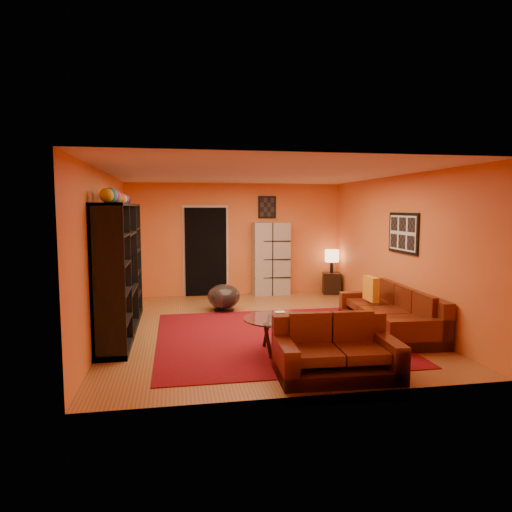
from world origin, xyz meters
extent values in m
plane|color=brown|center=(0.00, 0.00, 0.00)|extent=(6.00, 6.00, 0.00)
plane|color=white|center=(0.00, 0.00, 2.60)|extent=(6.00, 6.00, 0.00)
plane|color=orange|center=(0.00, 3.00, 1.30)|extent=(6.00, 0.00, 6.00)
plane|color=orange|center=(0.00, -3.00, 1.30)|extent=(6.00, 0.00, 6.00)
plane|color=orange|center=(-2.50, 0.00, 1.30)|extent=(0.00, 6.00, 6.00)
plane|color=orange|center=(2.50, 0.00, 1.30)|extent=(0.00, 6.00, 6.00)
cube|color=#600A12|center=(0.10, -0.70, 0.01)|extent=(3.60, 3.60, 0.01)
cube|color=black|center=(-0.70, 2.96, 1.02)|extent=(0.95, 0.10, 2.04)
cube|color=black|center=(2.48, -0.30, 1.60)|extent=(0.03, 1.00, 0.70)
cube|color=black|center=(0.75, 2.98, 2.05)|extent=(0.42, 0.03, 0.52)
cube|color=black|center=(-2.27, 0.00, 1.05)|extent=(0.45, 3.00, 2.10)
imported|color=black|center=(-2.23, 0.04, 0.97)|extent=(0.88, 0.12, 0.50)
cube|color=#491509|center=(2.05, -0.71, 0.16)|extent=(1.09, 2.39, 0.32)
cube|color=#491509|center=(2.44, -0.73, 0.42)|extent=(0.31, 2.35, 0.85)
cube|color=#491509|center=(1.99, -1.79, 0.31)|extent=(0.97, 0.23, 0.62)
cube|color=#491509|center=(2.11, 0.37, 0.31)|extent=(0.97, 0.23, 0.62)
cube|color=#491509|center=(1.97, -1.36, 0.47)|extent=(0.77, 0.68, 0.12)
cube|color=#491509|center=(2.01, -0.71, 0.47)|extent=(0.77, 0.68, 0.12)
cube|color=#491509|center=(2.05, -0.05, 0.47)|extent=(0.77, 0.68, 0.12)
cube|color=#491509|center=(0.50, -2.50, 0.16)|extent=(1.49, 0.94, 0.32)
cube|color=#491509|center=(0.51, -2.15, 0.42)|extent=(1.46, 0.25, 0.85)
cube|color=#491509|center=(1.13, -2.53, 0.31)|extent=(0.22, 0.88, 0.62)
cube|color=#491509|center=(-0.14, -2.47, 0.31)|extent=(0.22, 0.88, 0.62)
cube|color=#491509|center=(0.77, -2.55, 0.47)|extent=(0.55, 0.67, 0.12)
cube|color=#491509|center=(0.22, -2.53, 0.47)|extent=(0.55, 0.67, 0.12)
cube|color=orange|center=(1.95, -0.22, 0.63)|extent=(0.12, 0.42, 0.42)
cylinder|color=silver|center=(0.01, -1.48, 0.49)|extent=(0.98, 0.98, 0.02)
cylinder|color=black|center=(0.31, -1.54, 0.25)|extent=(0.05, 0.05, 0.47)
cylinder|color=black|center=(-0.10, -1.20, 0.25)|extent=(0.05, 0.05, 0.47)
cylinder|color=black|center=(-0.19, -1.72, 0.25)|extent=(0.05, 0.05, 0.47)
cube|color=#AFA9A1|center=(0.81, 2.80, 0.85)|extent=(0.86, 0.42, 1.70)
cylinder|color=black|center=(-0.47, 1.27, 0.02)|extent=(0.44, 0.44, 0.03)
cylinder|color=black|center=(-0.47, 1.27, 0.10)|extent=(0.06, 0.06, 0.15)
ellipsoid|color=#3E3738|center=(-0.47, 1.27, 0.29)|extent=(0.64, 0.64, 0.48)
cube|color=black|center=(2.25, 2.65, 0.25)|extent=(0.48, 0.48, 0.50)
cylinder|color=black|center=(2.25, 2.65, 0.63)|extent=(0.08, 0.08, 0.26)
cylinder|color=#FDC98B|center=(2.25, 2.65, 0.91)|extent=(0.33, 0.33, 0.29)
camera|label=1|loc=(-1.40, -7.58, 2.03)|focal=32.00mm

